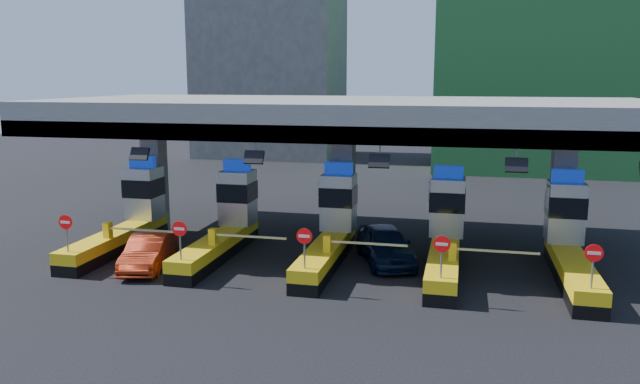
# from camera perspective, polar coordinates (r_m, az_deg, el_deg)

# --- Properties ---
(ground) EXTENTS (120.00, 120.00, 0.00)m
(ground) POSITION_cam_1_polar(r_m,az_deg,el_deg) (28.03, 0.95, -6.20)
(ground) COLOR black
(ground) RESTS_ON ground
(toll_canopy) EXTENTS (28.00, 12.09, 7.00)m
(toll_canopy) POSITION_cam_1_polar(r_m,az_deg,el_deg) (29.73, 2.16, 6.78)
(toll_canopy) COLOR slate
(toll_canopy) RESTS_ON ground
(toll_lane_far_left) EXTENTS (4.43, 8.00, 4.16)m
(toll_lane_far_left) POSITION_cam_1_polar(r_m,az_deg,el_deg) (31.49, -17.02, -2.18)
(toll_lane_far_left) COLOR black
(toll_lane_far_left) RESTS_ON ground
(toll_lane_left) EXTENTS (4.43, 8.00, 4.16)m
(toll_lane_left) POSITION_cam_1_polar(r_m,az_deg,el_deg) (29.34, -8.52, -2.74)
(toll_lane_left) COLOR black
(toll_lane_left) RESTS_ON ground
(toll_lane_center) EXTENTS (4.43, 8.00, 4.16)m
(toll_lane_center) POSITION_cam_1_polar(r_m,az_deg,el_deg) (27.93, 1.09, -3.30)
(toll_lane_center) COLOR black
(toll_lane_center) RESTS_ON ground
(toll_lane_right) EXTENTS (4.43, 8.00, 4.16)m
(toll_lane_right) POSITION_cam_1_polar(r_m,az_deg,el_deg) (27.37, 11.41, -3.79)
(toll_lane_right) COLOR black
(toll_lane_right) RESTS_ON ground
(toll_lane_far_right) EXTENTS (4.43, 8.00, 4.16)m
(toll_lane_far_right) POSITION_cam_1_polar(r_m,az_deg,el_deg) (27.71, 21.82, -4.17)
(toll_lane_far_right) COLOR black
(toll_lane_far_right) RESTS_ON ground
(bg_building_scaffold) EXTENTS (18.00, 12.00, 28.00)m
(bg_building_scaffold) POSITION_cam_1_polar(r_m,az_deg,el_deg) (58.92, 19.96, 15.64)
(bg_building_scaffold) COLOR #1E5926
(bg_building_scaffold) RESTS_ON ground
(bg_building_concrete) EXTENTS (14.00, 10.00, 18.00)m
(bg_building_concrete) POSITION_cam_1_polar(r_m,az_deg,el_deg) (65.29, -4.53, 11.25)
(bg_building_concrete) COLOR #4C4C49
(bg_building_concrete) RESTS_ON ground
(van) EXTENTS (3.52, 5.19, 1.64)m
(van) POSITION_cam_1_polar(r_m,az_deg,el_deg) (27.51, 5.98, -4.81)
(van) COLOR black
(van) RESTS_ON ground
(red_car) EXTENTS (2.41, 4.54, 1.42)m
(red_car) POSITION_cam_1_polar(r_m,az_deg,el_deg) (27.66, -15.39, -5.28)
(red_car) COLOR #99230B
(red_car) RESTS_ON ground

